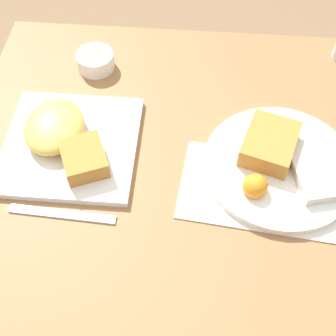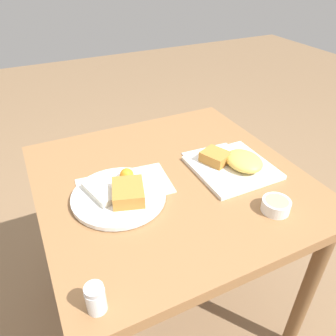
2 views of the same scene
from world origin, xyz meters
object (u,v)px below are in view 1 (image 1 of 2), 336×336
(plate_oval_far, at_px, (278,162))
(plate_square_near, at_px, (66,140))
(butter_knife, at_px, (62,214))
(sauce_ramekin, at_px, (95,60))

(plate_oval_far, bearing_deg, plate_square_near, -92.57)
(plate_oval_far, height_order, butter_knife, plate_oval_far)
(sauce_ramekin, bearing_deg, butter_knife, 0.73)
(plate_oval_far, height_order, sauce_ramekin, plate_oval_far)
(plate_oval_far, distance_m, sauce_ramekin, 0.45)
(plate_square_near, height_order, sauce_ramekin, plate_square_near)
(plate_square_near, relative_size, butter_knife, 1.32)
(plate_square_near, xyz_separation_m, butter_knife, (0.15, 0.02, -0.02))
(sauce_ramekin, relative_size, butter_knife, 0.42)
(plate_oval_far, xyz_separation_m, butter_knife, (0.13, -0.37, -0.02))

